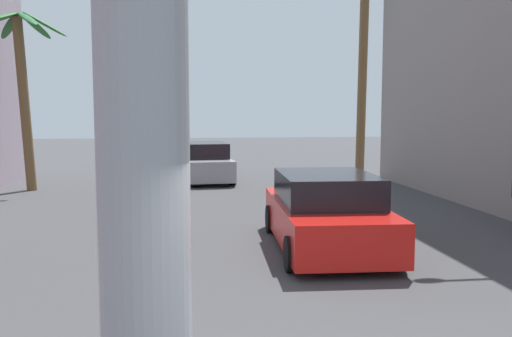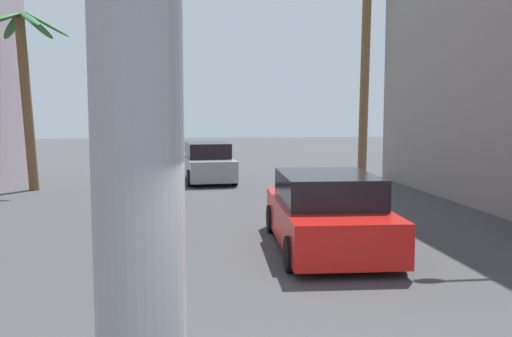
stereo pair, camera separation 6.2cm
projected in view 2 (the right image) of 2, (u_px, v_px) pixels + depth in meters
The scene contains 5 objects.
ground_plane at pixel (235, 225), 14.18m from camera, with size 92.43×92.43×0.00m, color #424244.
car_lead at pixel (327, 213), 11.73m from camera, with size 2.33×4.79×1.56m.
car_far at pixel (207, 163), 23.15m from camera, with size 2.19×4.75×1.56m.
palm_tree_far_left at pixel (25, 75), 20.05m from camera, with size 3.26×3.03×6.31m.
palm_tree_far_right at pixel (366, 48), 24.68m from camera, with size 3.09×3.15×9.00m.
Camera 2 is at (-1.25, -3.91, 2.84)m, focal length 40.00 mm.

